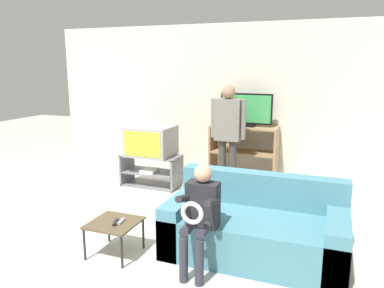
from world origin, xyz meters
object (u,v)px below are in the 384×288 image
at_px(snack_table, 114,225).
at_px(remote_control_white, 121,221).
at_px(television_main, 151,141).
at_px(remote_control_black, 116,222).
at_px(person_standing_adult, 228,129).
at_px(person_seated_child, 200,211).
at_px(folding_stool, 192,176).
at_px(couch, 255,229).
at_px(television_flat, 246,111).
at_px(tv_stand, 151,170).
at_px(media_shelf, 243,154).

xyz_separation_m(snack_table, remote_control_white, (0.07, 0.03, 0.05)).
height_order(television_main, remote_control_black, television_main).
height_order(person_standing_adult, person_seated_child, person_standing_adult).
relative_size(folding_stool, person_seated_child, 0.54).
bearing_deg(couch, person_standing_adult, 114.56).
distance_m(television_flat, folding_stool, 1.63).
relative_size(couch, person_seated_child, 1.73).
relative_size(tv_stand, folding_stool, 1.68).
distance_m(tv_stand, snack_table, 2.27).
bearing_deg(folding_stool, remote_control_white, -99.75).
bearing_deg(tv_stand, television_main, 80.99).
bearing_deg(folding_stool, television_main, 143.01).
bearing_deg(snack_table, remote_control_white, 19.66).
bearing_deg(snack_table, couch, 21.34).
bearing_deg(television_main, remote_control_white, -70.64).
bearing_deg(couch, folding_stool, 139.13).
relative_size(media_shelf, snack_table, 2.27).
distance_m(television_main, snack_table, 2.32).
xyz_separation_m(folding_stool, person_seated_child, (0.62, -1.42, 0.14)).
bearing_deg(person_seated_child, remote_control_white, 178.89).
distance_m(snack_table, remote_control_black, 0.06).
bearing_deg(folding_stool, person_standing_adult, 73.78).
relative_size(television_main, remote_control_black, 4.87).
bearing_deg(television_main, person_standing_adult, 4.08).
bearing_deg(media_shelf, remote_control_black, -102.62).
distance_m(television_main, folding_stool, 1.28).
xyz_separation_m(remote_control_white, person_standing_adult, (0.49, 2.24, 0.63)).
xyz_separation_m(tv_stand, person_standing_adult, (1.24, 0.10, 0.75)).
relative_size(remote_control_black, person_standing_adult, 0.09).
distance_m(television_flat, snack_table, 3.05).
relative_size(television_flat, person_standing_adult, 0.51).
bearing_deg(remote_control_white, person_standing_adult, 70.06).
bearing_deg(television_flat, tv_stand, -154.44).
height_order(media_shelf, folding_stool, media_shelf).
height_order(remote_control_black, remote_control_white, same).
bearing_deg(snack_table, media_shelf, 76.66).
relative_size(folding_stool, snack_table, 1.17).
relative_size(media_shelf, remote_control_black, 7.55).
bearing_deg(television_main, couch, -39.02).
height_order(tv_stand, media_shelf, media_shelf).
xyz_separation_m(remote_control_white, person_seated_child, (0.86, -0.02, 0.24)).
xyz_separation_m(media_shelf, person_standing_adult, (-0.11, -0.57, 0.51)).
xyz_separation_m(tv_stand, television_flat, (1.38, 0.66, 0.96)).
bearing_deg(television_flat, remote_control_white, -102.58).
height_order(couch, person_standing_adult, person_standing_adult).
relative_size(folding_stool, couch, 0.31).
bearing_deg(television_main, tv_stand, -99.01).
bearing_deg(media_shelf, couch, -73.58).
height_order(media_shelf, person_standing_adult, person_standing_adult).
bearing_deg(couch, television_flat, 105.88).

